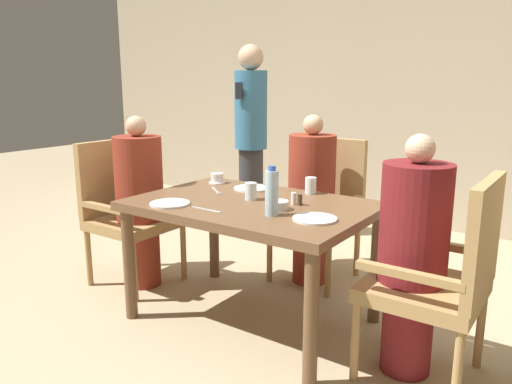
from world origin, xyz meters
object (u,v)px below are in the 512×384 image
object	(u,v)px
plate_main_left	(170,204)
plate_main_right	(251,188)
diner_in_right_chair	(412,254)
glass_tall_near	(251,191)
chair_left_side	(126,207)
plate_dessert_center	(315,219)
bowl_small	(278,205)
water_bottle	(272,192)
diner_in_far_chair	(311,198)
chair_right_side	(444,274)
glass_tall_mid	(311,185)
standing_host	(251,136)
diner_in_left_chair	(140,200)
teacup_with_saucer	(217,179)
chair_far_side	(321,204)

from	to	relation	value
plate_main_left	plate_main_right	bearing A→B (deg)	76.49
diner_in_right_chair	glass_tall_near	xyz separation A→B (m)	(-0.96, 0.04, 0.17)
chair_left_side	plate_dessert_center	xyz separation A→B (m)	(1.55, -0.12, 0.19)
bowl_small	water_bottle	world-z (taller)	water_bottle
diner_in_far_chair	glass_tall_near	distance (m)	0.69
chair_left_side	glass_tall_near	distance (m)	1.07
chair_right_side	water_bottle	bearing A→B (deg)	-168.22
diner_in_right_chair	plate_main_left	bearing A→B (deg)	-166.35
glass_tall_mid	plate_main_left	bearing A→B (deg)	-126.50
plate_main_right	water_bottle	bearing A→B (deg)	-45.22
water_bottle	glass_tall_mid	size ratio (longest dim) A/B	2.55
glass_tall_near	plate_main_right	bearing A→B (deg)	124.73
standing_host	bowl_small	xyz separation A→B (m)	(1.20, -1.44, -0.17)
diner_in_left_chair	standing_host	world-z (taller)	standing_host
standing_host	plate_main_left	xyz separation A→B (m)	(0.65, -1.69, -0.19)
standing_host	teacup_with_saucer	size ratio (longest dim) A/B	14.99
water_bottle	chair_right_side	bearing A→B (deg)	11.78
chair_far_side	glass_tall_mid	bearing A→B (deg)	-70.33
plate_main_left	plate_dessert_center	distance (m)	0.83
plate_dessert_center	plate_main_left	bearing A→B (deg)	-167.18
diner_in_left_chair	glass_tall_near	xyz separation A→B (m)	(0.89, 0.04, 0.17)
diner_in_far_chair	standing_host	size ratio (longest dim) A/B	0.69
plate_main_right	bowl_small	size ratio (longest dim) A/B	2.01
plate_main_left	plate_main_right	world-z (taller)	same
chair_far_side	water_bottle	size ratio (longest dim) A/B	3.85
chair_far_side	chair_right_side	xyz separation A→B (m)	(1.07, -0.86, 0.00)
chair_far_side	plate_dessert_center	xyz separation A→B (m)	(0.47, -0.98, 0.19)
diner_in_right_chair	plate_dessert_center	size ratio (longest dim) A/B	5.25
diner_in_far_chair	glass_tall_mid	bearing A→B (deg)	-62.57
diner_in_left_chair	plate_dessert_center	size ratio (longest dim) A/B	5.27
chair_far_side	standing_host	distance (m)	1.18
plate_dessert_center	water_bottle	xyz separation A→B (m)	(-0.22, -0.05, 0.11)
chair_left_side	plate_main_left	size ratio (longest dim) A/B	4.46
plate_dessert_center	teacup_with_saucer	size ratio (longest dim) A/B	1.96
diner_in_far_chair	chair_far_side	bearing A→B (deg)	90.00
chair_right_side	diner_in_left_chair	bearing A→B (deg)	180.00
chair_right_side	plate_main_right	world-z (taller)	chair_right_side
plate_main_right	glass_tall_mid	world-z (taller)	glass_tall_mid
standing_host	glass_tall_near	xyz separation A→B (m)	(0.95, -1.34, -0.14)
plate_main_left	water_bottle	distance (m)	0.61
diner_in_right_chair	standing_host	world-z (taller)	standing_host
glass_tall_mid	chair_far_side	bearing A→B (deg)	109.67
plate_dessert_center	glass_tall_near	distance (m)	0.54
chair_far_side	standing_host	bearing A→B (deg)	152.04
water_bottle	glass_tall_mid	distance (m)	0.56
plate_main_left	plate_dessert_center	size ratio (longest dim) A/B	1.00
plate_dessert_center	water_bottle	distance (m)	0.25
glass_tall_near	diner_in_left_chair	bearing A→B (deg)	-177.18
teacup_with_saucer	glass_tall_mid	xyz separation A→B (m)	(0.67, 0.08, 0.02)
chair_left_side	chair_far_side	bearing A→B (deg)	38.63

